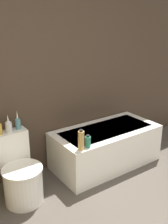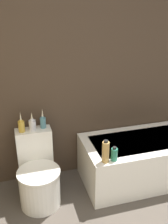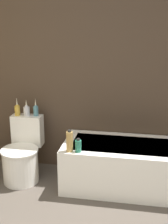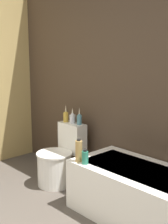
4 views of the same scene
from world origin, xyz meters
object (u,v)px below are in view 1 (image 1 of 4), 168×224
vase_bronze (18,123)px  bathtub (106,146)px  toilet (20,175)px  vase_silver (9,126)px  shampoo_bottle_short (88,142)px  shampoo_bottle_tall (81,140)px

vase_bronze → bathtub: bearing=-10.4°
toilet → vase_silver: (-0.00, 0.22, 0.51)m
vase_silver → shampoo_bottle_short: 0.89m
toilet → shampoo_bottle_short: size_ratio=4.88×
vase_silver → shampoo_bottle_short: vase_silver is taller
shampoo_bottle_tall → shampoo_bottle_short: size_ratio=1.59×
vase_bronze → shampoo_bottle_tall: size_ratio=0.91×
vase_silver → vase_bronze: 0.11m
shampoo_bottle_tall → bathtub: bearing=25.4°
bathtub → vase_bronze: (-1.12, 0.20, 0.54)m
bathtub → shampoo_bottle_tall: shampoo_bottle_tall is taller
vase_silver → shampoo_bottle_tall: size_ratio=0.84×
vase_silver → shampoo_bottle_tall: vase_silver is taller
bathtub → vase_silver: bearing=171.2°
toilet → bathtub: bearing=1.5°
shampoo_bottle_tall → vase_silver: bearing=143.4°
bathtub → shampoo_bottle_short: size_ratio=9.59×
bathtub → vase_bronze: bearing=169.6°
toilet → shampoo_bottle_tall: 0.76m
bathtub → vase_silver: size_ratio=7.19×
toilet → shampoo_bottle_tall: (0.64, -0.25, 0.34)m
shampoo_bottle_tall → shampoo_bottle_short: bearing=0.4°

